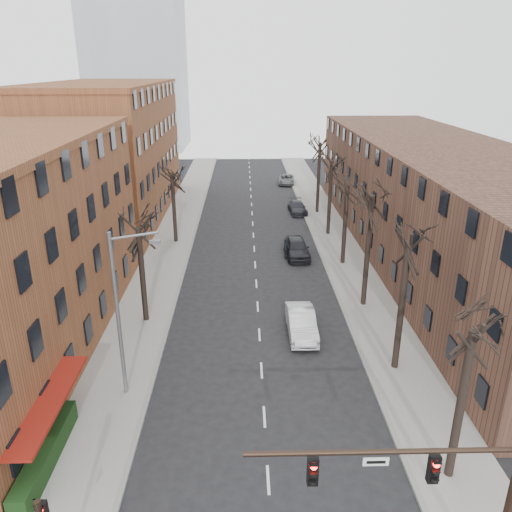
{
  "coord_description": "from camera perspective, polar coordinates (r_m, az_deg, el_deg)",
  "views": [
    {
      "loc": [
        -0.9,
        -12.08,
        16.25
      ],
      "look_at": [
        -0.13,
        19.73,
        4.0
      ],
      "focal_mm": 35.0,
      "sensor_mm": 36.0,
      "label": 1
    }
  ],
  "objects": [
    {
      "name": "sidewalk_left",
      "position": [
        50.29,
        -9.43,
        2.0
      ],
      "size": [
        4.0,
        90.0,
        0.15
      ],
      "primitive_type": "cube",
      "color": "gray",
      "rests_on": "ground"
    },
    {
      "name": "sidewalk_right",
      "position": [
        50.57,
        8.83,
        2.14
      ],
      "size": [
        4.0,
        90.0,
        0.15
      ],
      "primitive_type": "cube",
      "color": "gray",
      "rests_on": "ground"
    },
    {
      "name": "building_left_far",
      "position": [
        58.81,
        -16.57,
        11.16
      ],
      "size": [
        12.0,
        28.0,
        14.0
      ],
      "primitive_type": "cube",
      "color": "brown",
      "rests_on": "ground"
    },
    {
      "name": "building_right",
      "position": [
        46.72,
        19.97,
        5.85
      ],
      "size": [
        12.0,
        50.0,
        10.0
      ],
      "primitive_type": "cube",
      "color": "#543527",
      "rests_on": "ground"
    },
    {
      "name": "awning_left",
      "position": [
        25.76,
        -21.65,
        -19.85
      ],
      "size": [
        1.2,
        7.0,
        0.15
      ],
      "primitive_type": "cube",
      "color": "maroon",
      "rests_on": "ground"
    },
    {
      "name": "hedge",
      "position": [
        24.68,
        -22.89,
        -20.14
      ],
      "size": [
        0.8,
        6.0,
        1.0
      ],
      "primitive_type": "cube",
      "color": "#193512",
      "rests_on": "sidewalk_left"
    },
    {
      "name": "tree_right_a",
      "position": [
        24.39,
        21.07,
        -22.45
      ],
      "size": [
        5.2,
        5.2,
        10.0
      ],
      "primitive_type": null,
      "color": "black",
      "rests_on": "ground"
    },
    {
      "name": "tree_right_b",
      "position": [
        30.27,
        15.52,
        -12.29
      ],
      "size": [
        5.2,
        5.2,
        10.8
      ],
      "primitive_type": null,
      "color": "black",
      "rests_on": "ground"
    },
    {
      "name": "tree_right_c",
      "position": [
        36.96,
        12.12,
        -5.54
      ],
      "size": [
        5.2,
        5.2,
        11.6
      ],
      "primitive_type": null,
      "color": "black",
      "rests_on": "ground"
    },
    {
      "name": "tree_right_d",
      "position": [
        44.08,
        9.83,
        -0.9
      ],
      "size": [
        5.2,
        5.2,
        10.0
      ],
      "primitive_type": null,
      "color": "black",
      "rests_on": "ground"
    },
    {
      "name": "tree_right_e",
      "position": [
        51.46,
        8.2,
        2.43
      ],
      "size": [
        5.2,
        5.2,
        10.8
      ],
      "primitive_type": null,
      "color": "black",
      "rests_on": "ground"
    },
    {
      "name": "tree_right_f",
      "position": [
        59.01,
        6.98,
        4.91
      ],
      "size": [
        5.2,
        5.2,
        11.6
      ],
      "primitive_type": null,
      "color": "black",
      "rests_on": "ground"
    },
    {
      "name": "tree_left_a",
      "position": [
        34.84,
        -12.41,
        -7.29
      ],
      "size": [
        5.2,
        5.2,
        9.5
      ],
      "primitive_type": null,
      "color": "black",
      "rests_on": "ground"
    },
    {
      "name": "tree_left_b",
      "position": [
        49.32,
        -9.12,
        1.54
      ],
      "size": [
        5.2,
        5.2,
        9.5
      ],
      "primitive_type": null,
      "color": "black",
      "rests_on": "ground"
    },
    {
      "name": "signal_mast_arm",
      "position": [
        17.43,
        22.41,
        -23.78
      ],
      "size": [
        8.14,
        0.3,
        7.2
      ],
      "color": "black",
      "rests_on": "ground"
    },
    {
      "name": "streetlight",
      "position": [
        25.53,
        -15.21,
        -5.87
      ],
      "size": [
        2.45,
        0.22,
        9.03
      ],
      "color": "slate",
      "rests_on": "ground"
    },
    {
      "name": "silver_sedan",
      "position": [
        32.29,
        5.21,
        -7.61
      ],
      "size": [
        1.75,
        4.92,
        1.61
      ],
      "primitive_type": "imported",
      "rotation": [
        0.0,
        0.0,
        0.01
      ],
      "color": "silver",
      "rests_on": "ground"
    },
    {
      "name": "parked_car_near",
      "position": [
        44.97,
        4.7,
        0.96
      ],
      "size": [
        2.19,
        5.07,
        1.71
      ],
      "primitive_type": "imported",
      "rotation": [
        0.0,
        0.0,
        0.03
      ],
      "color": "black",
      "rests_on": "ground"
    },
    {
      "name": "parked_car_mid",
      "position": [
        58.59,
        4.76,
        5.56
      ],
      "size": [
        2.13,
        4.7,
        1.34
      ],
      "primitive_type": "imported",
      "rotation": [
        0.0,
        0.0,
        0.06
      ],
      "color": "#21222A",
      "rests_on": "ground"
    },
    {
      "name": "parked_car_far",
      "position": [
        73.23,
        3.48,
        8.73
      ],
      "size": [
        2.62,
        5.0,
        1.34
      ],
      "primitive_type": "imported",
      "rotation": [
        0.0,
        0.0,
        -0.08
      ],
      "color": "#55575D",
      "rests_on": "ground"
    },
    {
      "name": "pedestrian_crossing",
      "position": [
        44.4,
        3.43,
        0.83
      ],
      "size": [
        0.61,
        1.14,
        1.86
      ],
      "primitive_type": "imported",
      "rotation": [
        0.0,
        0.0,
        1.43
      ],
      "color": "black",
      "rests_on": "ground"
    },
    {
      "name": "bicycle",
      "position": [
        23.15,
        -25.36,
        -24.07
      ],
      "size": [
        1.65,
        0.66,
        0.85
      ],
      "primitive_type": "imported",
      "rotation": [
        0.0,
        0.0,
        1.63
      ],
      "color": "gray",
      "rests_on": "sidewalk_left"
    }
  ]
}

